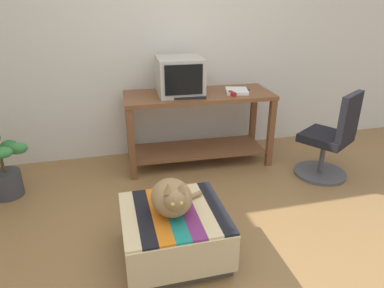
# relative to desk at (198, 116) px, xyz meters

# --- Properties ---
(ground_plane) EXTENTS (14.00, 14.00, 0.00)m
(ground_plane) POSITION_rel_desk_xyz_m (-0.23, -1.60, -0.53)
(ground_plane) COLOR olive
(back_wall) EXTENTS (8.00, 0.10, 2.60)m
(back_wall) POSITION_rel_desk_xyz_m (-0.23, 0.45, 0.77)
(back_wall) COLOR silver
(back_wall) RESTS_ON ground_plane
(desk) EXTENTS (1.54, 0.64, 0.78)m
(desk) POSITION_rel_desk_xyz_m (0.00, 0.00, 0.00)
(desk) COLOR brown
(desk) RESTS_ON ground_plane
(tv_monitor) EXTENTS (0.46, 0.48, 0.37)m
(tv_monitor) POSITION_rel_desk_xyz_m (-0.19, 0.04, 0.43)
(tv_monitor) COLOR #BCB7A8
(tv_monitor) RESTS_ON desk
(keyboard) EXTENTS (0.42, 0.20, 0.02)m
(keyboard) POSITION_rel_desk_xyz_m (-0.17, -0.13, 0.26)
(keyboard) COLOR black
(keyboard) RESTS_ON desk
(book) EXTENTS (0.28, 0.30, 0.03)m
(book) POSITION_rel_desk_xyz_m (0.40, -0.06, 0.26)
(book) COLOR white
(book) RESTS_ON desk
(ottoman_with_blanket) EXTENTS (0.70, 0.68, 0.36)m
(ottoman_with_blanket) POSITION_rel_desk_xyz_m (-0.55, -1.41, -0.35)
(ottoman_with_blanket) COLOR #4C4238
(ottoman_with_blanket) RESTS_ON ground_plane
(cat) EXTENTS (0.39, 0.38, 0.30)m
(cat) POSITION_rel_desk_xyz_m (-0.56, -1.42, -0.05)
(cat) COLOR #9E7A4C
(cat) RESTS_ON ottoman_with_blanket
(potted_plant) EXTENTS (0.44, 0.39, 0.63)m
(potted_plant) POSITION_rel_desk_xyz_m (-1.88, -0.26, -0.24)
(potted_plant) COLOR #3D3D42
(potted_plant) RESTS_ON ground_plane
(office_chair) EXTENTS (0.58, 0.58, 0.89)m
(office_chair) POSITION_rel_desk_xyz_m (1.17, -0.65, -0.14)
(office_chair) COLOR #4C4C51
(office_chair) RESTS_ON ground_plane
(stapler) EXTENTS (0.05, 0.11, 0.04)m
(stapler) POSITION_rel_desk_xyz_m (0.31, -0.16, 0.27)
(stapler) COLOR #A31E1E
(stapler) RESTS_ON desk
(pen) EXTENTS (0.12, 0.09, 0.01)m
(pen) POSITION_rel_desk_xyz_m (0.51, 0.03, 0.25)
(pen) COLOR black
(pen) RESTS_ON desk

